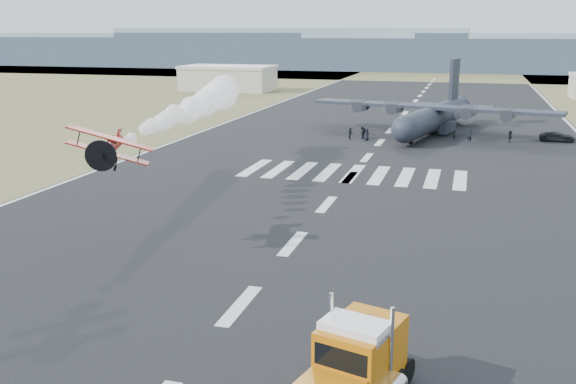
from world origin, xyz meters
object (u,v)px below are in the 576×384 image
at_px(crew_h, 350,133).
at_px(semi_truck, 355,364).
at_px(transport_aircraft, 435,115).
at_px(crew_e, 367,134).
at_px(aerobatic_biplane, 109,147).
at_px(crew_d, 364,133).
at_px(support_vehicle, 557,137).
at_px(crew_g, 470,136).
at_px(crew_b, 362,133).
at_px(crew_c, 414,132).
at_px(hangar_left, 228,78).
at_px(crew_a, 454,134).
at_px(crew_f, 510,136).

bearing_deg(crew_h, semi_truck, 161.99).
relative_size(transport_aircraft, crew_e, 21.10).
bearing_deg(aerobatic_biplane, crew_d, 71.13).
xyz_separation_m(support_vehicle, crew_g, (-12.54, -4.60, 0.22)).
bearing_deg(crew_b, semi_truck, 37.04).
height_order(crew_c, crew_g, crew_c).
bearing_deg(crew_c, hangar_left, 59.40).
relative_size(hangar_left, crew_g, 13.26).
bearing_deg(semi_truck, aerobatic_biplane, 158.96).
distance_m(support_vehicle, crew_a, 14.99).
xyz_separation_m(transport_aircraft, crew_h, (-11.89, -9.33, -2.08)).
relative_size(semi_truck, crew_b, 4.98).
distance_m(crew_d, crew_f, 21.51).
relative_size(crew_e, crew_g, 1.00).
distance_m(transport_aircraft, crew_b, 13.58).
relative_size(semi_truck, crew_e, 4.93).
distance_m(crew_e, crew_f, 21.12).
height_order(crew_e, crew_g, crew_e).
distance_m(hangar_left, semi_truck, 153.89).
height_order(transport_aircraft, crew_h, transport_aircraft).
distance_m(transport_aircraft, crew_e, 13.85).
height_order(semi_truck, crew_e, semi_truck).
distance_m(crew_b, crew_h, 1.77).
distance_m(support_vehicle, crew_h, 30.67).
distance_m(crew_b, crew_g, 15.89).
distance_m(crew_c, crew_g, 8.37).
xyz_separation_m(aerobatic_biplane, crew_f, (31.16, 58.50, -6.98)).
distance_m(aerobatic_biplane, support_vehicle, 72.19).
distance_m(crew_c, crew_e, 7.80).
distance_m(hangar_left, support_vehicle, 100.85).
xyz_separation_m(hangar_left, crew_e, (49.82, -71.72, -2.48)).
distance_m(semi_truck, crew_g, 72.28).
xyz_separation_m(crew_a, crew_c, (-5.95, -0.54, 0.11)).
relative_size(support_vehicle, crew_a, 3.06).
xyz_separation_m(transport_aircraft, support_vehicle, (18.15, -3.11, -2.22)).
bearing_deg(semi_truck, hangar_left, 128.75).
distance_m(hangar_left, crew_b, 85.68).
xyz_separation_m(hangar_left, crew_b, (48.87, -70.33, -2.49)).
xyz_separation_m(semi_truck, support_vehicle, (16.79, 76.75, -1.27)).
height_order(support_vehicle, crew_b, crew_b).
bearing_deg(crew_h, crew_a, -104.73).
distance_m(hangar_left, crew_d, 85.24).
relative_size(hangar_left, crew_h, 14.47).
relative_size(support_vehicle, crew_b, 2.77).
distance_m(aerobatic_biplane, crew_e, 55.48).
relative_size(aerobatic_biplane, crew_h, 3.62).
height_order(semi_truck, crew_f, semi_truck).
bearing_deg(crew_f, semi_truck, 174.36).
height_order(crew_d, crew_e, crew_e).
bearing_deg(support_vehicle, crew_a, 103.27).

